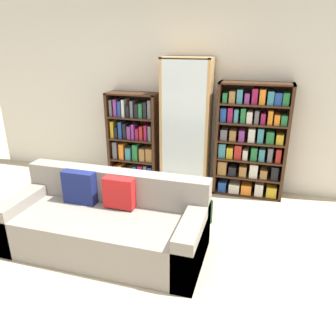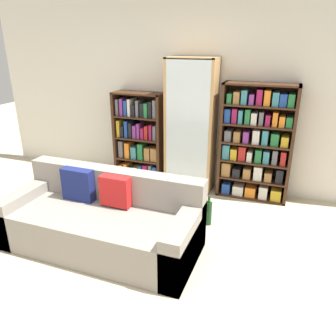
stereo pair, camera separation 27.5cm
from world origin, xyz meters
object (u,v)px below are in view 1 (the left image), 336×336
at_px(bookshelf_left, 134,140).
at_px(wine_bottle, 209,211).
at_px(couch, 106,224).
at_px(display_cabinet, 186,126).
at_px(bookshelf_right, 251,142).

xyz_separation_m(bookshelf_left, wine_bottle, (1.35, -0.97, -0.51)).
xyz_separation_m(couch, bookshelf_left, (-0.39, 1.79, 0.38)).
bearing_deg(display_cabinet, wine_bottle, -60.90).
distance_m(couch, bookshelf_right, 2.28).
bearing_deg(display_cabinet, bookshelf_left, 178.89).
bearing_deg(couch, bookshelf_left, 102.38).
distance_m(display_cabinet, wine_bottle, 1.35).
bearing_deg(display_cabinet, bookshelf_right, 1.00).
relative_size(bookshelf_left, display_cabinet, 0.73).
bearing_deg(couch, bookshelf_right, 53.36).
bearing_deg(couch, wine_bottle, 40.50).
bearing_deg(wine_bottle, couch, -139.50).
height_order(bookshelf_left, display_cabinet, display_cabinet).
height_order(bookshelf_left, bookshelf_right, bookshelf_right).
relative_size(bookshelf_left, wine_bottle, 3.70).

